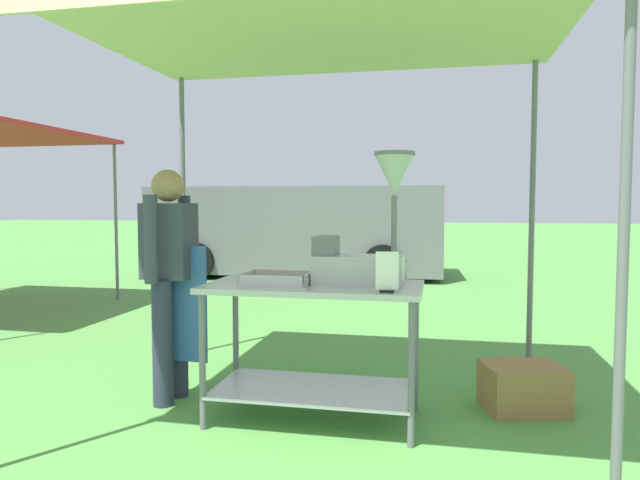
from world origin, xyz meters
name	(u,v)px	position (x,y,z in m)	size (l,w,h in m)	color
ground_plane	(376,297)	(0.00, 6.00, 0.00)	(70.00, 70.00, 0.00)	#519342
stall_canopy	(317,31)	(0.13, 1.27, 2.46)	(3.18, 2.51, 2.55)	slate
donut_cart	(314,323)	(0.13, 1.17, 0.62)	(1.36, 0.68, 0.87)	#B7B7BC
donut_tray	(277,281)	(-0.09, 1.12, 0.90)	(0.42, 0.31, 0.07)	#B7B7BC
donut_fryer	(368,237)	(0.46, 1.24, 1.17)	(0.62, 0.28, 0.82)	#B7B7BC
menu_sign	(387,275)	(0.61, 0.92, 0.97)	(0.13, 0.05, 0.23)	black
vendor	(170,272)	(-0.92, 1.32, 0.90)	(0.46, 0.54, 1.61)	#2D3347
supply_crate	(523,388)	(1.46, 1.62, 0.15)	(0.59, 0.51, 0.31)	olive
van_grey	(297,230)	(-1.79, 8.35, 0.88)	(5.52, 2.30, 1.69)	slate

